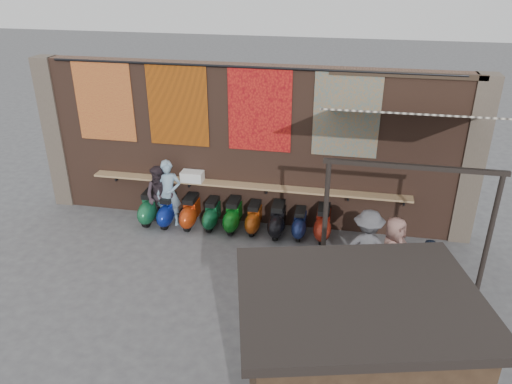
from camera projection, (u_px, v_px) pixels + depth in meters
ground at (224, 276)px, 10.74m from camera, size 70.00×70.00×0.00m
brick_wall at (249, 146)px, 12.28m from camera, size 10.00×0.40×4.00m
pier_left at (57, 133)px, 13.18m from camera, size 0.50×0.50×4.00m
pier_right at (472, 162)px, 11.37m from camera, size 0.50×0.50×4.00m
eating_counter at (246, 186)px, 12.33m from camera, size 8.00×0.32×0.05m
shelf_box at (192, 176)px, 12.48m from camera, size 0.55×0.32×0.25m
tapestry_redgold at (104, 101)px, 12.28m from camera, size 1.50×0.02×2.00m
tapestry_sun at (178, 105)px, 11.95m from camera, size 1.50×0.02×2.00m
tapestry_orange at (260, 110)px, 11.60m from camera, size 1.50×0.02×2.00m
tapestry_multi at (346, 115)px, 11.25m from camera, size 1.50×0.02×2.00m
hang_rail at (247, 67)px, 11.22m from camera, size 9.50×0.06×0.06m
scooter_stool_0 at (150, 207)px, 12.78m from camera, size 0.40×0.88×0.84m
scooter_stool_1 at (168, 211)px, 12.66m from camera, size 0.37×0.81×0.77m
scooter_stool_2 at (191, 212)px, 12.59m from camera, size 0.38×0.84×0.80m
scooter_stool_3 at (212, 214)px, 12.54m from camera, size 0.35×0.78×0.74m
scooter_stool_4 at (233, 215)px, 12.41m from camera, size 0.38×0.84×0.80m
scooter_stool_5 at (254, 218)px, 12.36m from camera, size 0.35×0.78×0.74m
scooter_stool_6 at (278, 220)px, 12.18m from camera, size 0.38×0.85×0.81m
scooter_stool_7 at (300, 224)px, 12.14m from camera, size 0.33×0.73×0.70m
scooter_stool_8 at (323, 223)px, 12.03m from camera, size 0.39×0.86×0.81m
diner_left at (169, 193)px, 12.48m from camera, size 0.70×0.53×1.73m
diner_right at (160, 196)px, 12.48m from camera, size 0.83×0.68×1.59m
shopper_navy at (426, 277)px, 9.35m from camera, size 0.93×0.39×1.59m
shopper_grey at (367, 248)px, 10.20m from camera, size 1.11×0.66×1.69m
shopper_tan at (392, 253)px, 10.14m from camera, size 0.84×0.92×1.58m
stall_roof at (360, 298)px, 5.67m from camera, size 3.20×2.74×0.12m
stall_sign at (338, 302)px, 6.87m from camera, size 1.17×0.34×0.50m
stall_shelf at (333, 355)px, 7.28m from camera, size 2.01×0.60×0.06m
awning_canvas at (410, 114)px, 9.40m from camera, size 3.20×3.28×0.97m
awning_ledger at (407, 75)px, 10.64m from camera, size 3.30×0.08×0.12m
awning_header at (414, 167)px, 8.28m from camera, size 3.00×0.08×0.08m
awning_post_left at (324, 238)px, 9.18m from camera, size 0.09×0.09×3.10m
awning_post_right at (485, 254)px, 8.69m from camera, size 0.09×0.09×3.10m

